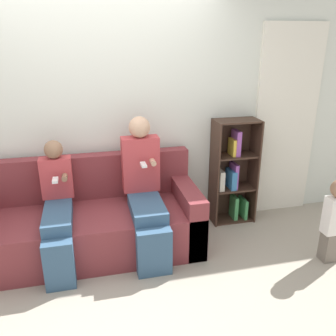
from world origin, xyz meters
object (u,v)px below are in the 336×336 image
(child_seated, at_px, (57,208))
(toddler_standing, at_px, (335,218))
(couch, at_px, (89,224))
(bookshelf, at_px, (232,173))
(adult_seated, at_px, (145,187))

(child_seated, xyz_separation_m, toddler_standing, (2.48, -0.56, -0.11))
(couch, xyz_separation_m, child_seated, (-0.26, -0.13, 0.27))
(couch, height_order, bookshelf, bookshelf)
(couch, xyz_separation_m, bookshelf, (1.62, 0.30, 0.28))
(adult_seated, relative_size, toddler_standing, 1.58)
(toddler_standing, bearing_deg, adult_seated, 159.95)
(adult_seated, xyz_separation_m, toddler_standing, (1.67, -0.61, -0.22))
(adult_seated, xyz_separation_m, bookshelf, (1.07, 0.39, -0.09))
(bookshelf, bearing_deg, toddler_standing, -58.83)
(adult_seated, bearing_deg, couch, 171.36)
(toddler_standing, bearing_deg, bookshelf, 121.17)
(child_seated, xyz_separation_m, bookshelf, (1.88, 0.44, 0.01))
(child_seated, bearing_deg, bookshelf, 13.07)
(bookshelf, bearing_deg, couch, -169.37)
(toddler_standing, relative_size, bookshelf, 0.70)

